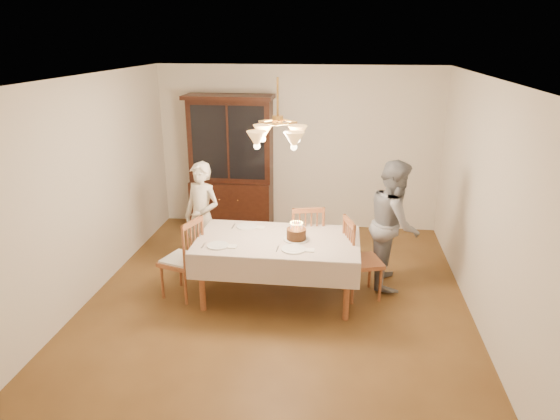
# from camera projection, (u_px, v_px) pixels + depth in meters

# --- Properties ---
(ground) EXTENTS (5.00, 5.00, 0.00)m
(ground) POSITION_uv_depth(u_px,v_px,m) (278.00, 296.00, 6.10)
(ground) COLOR #573819
(ground) RESTS_ON ground
(room_shell) EXTENTS (5.00, 5.00, 5.00)m
(room_shell) POSITION_uv_depth(u_px,v_px,m) (278.00, 171.00, 5.57)
(room_shell) COLOR white
(room_shell) RESTS_ON ground
(dining_table) EXTENTS (1.90, 1.10, 0.76)m
(dining_table) POSITION_uv_depth(u_px,v_px,m) (278.00, 245.00, 5.87)
(dining_table) COLOR brown
(dining_table) RESTS_ON ground
(china_hutch) EXTENTS (1.38, 0.54, 2.16)m
(china_hutch) POSITION_uv_depth(u_px,v_px,m) (231.00, 166.00, 7.99)
(china_hutch) COLOR black
(china_hutch) RESTS_ON ground
(chair_far_side) EXTENTS (0.52, 0.51, 1.00)m
(chair_far_side) POSITION_uv_depth(u_px,v_px,m) (306.00, 244.00, 6.51)
(chair_far_side) COLOR brown
(chair_far_side) RESTS_ON ground
(chair_left_end) EXTENTS (0.54, 0.55, 1.00)m
(chair_left_end) POSITION_uv_depth(u_px,v_px,m) (182.00, 261.00, 5.99)
(chair_left_end) COLOR brown
(chair_left_end) RESTS_ON ground
(chair_right_end) EXTENTS (0.53, 0.54, 1.00)m
(chair_right_end) POSITION_uv_depth(u_px,v_px,m) (361.00, 262.00, 5.98)
(chair_right_end) COLOR brown
(chair_right_end) RESTS_ON ground
(elderly_woman) EXTENTS (0.64, 0.54, 1.48)m
(elderly_woman) POSITION_uv_depth(u_px,v_px,m) (202.00, 217.00, 6.61)
(elderly_woman) COLOR white
(elderly_woman) RESTS_ON ground
(adult_in_grey) EXTENTS (0.63, 0.80, 1.61)m
(adult_in_grey) POSITION_uv_depth(u_px,v_px,m) (394.00, 224.00, 6.19)
(adult_in_grey) COLOR slate
(adult_in_grey) RESTS_ON ground
(birthday_cake) EXTENTS (0.30, 0.30, 0.22)m
(birthday_cake) POSITION_uv_depth(u_px,v_px,m) (296.00, 235.00, 5.80)
(birthday_cake) COLOR white
(birthday_cake) RESTS_ON dining_table
(place_setting_near_left) EXTENTS (0.39, 0.25, 0.02)m
(place_setting_near_left) POSITION_uv_depth(u_px,v_px,m) (219.00, 246.00, 5.64)
(place_setting_near_left) COLOR white
(place_setting_near_left) RESTS_ON dining_table
(place_setting_near_right) EXTENTS (0.42, 0.27, 0.02)m
(place_setting_near_right) POSITION_uv_depth(u_px,v_px,m) (295.00, 249.00, 5.55)
(place_setting_near_right) COLOR white
(place_setting_near_right) RESTS_ON dining_table
(place_setting_far_left) EXTENTS (0.40, 0.25, 0.02)m
(place_setting_far_left) POSITION_uv_depth(u_px,v_px,m) (248.00, 227.00, 6.21)
(place_setting_far_left) COLOR white
(place_setting_far_left) RESTS_ON dining_table
(chandelier) EXTENTS (0.62, 0.62, 0.73)m
(chandelier) POSITION_uv_depth(u_px,v_px,m) (278.00, 136.00, 5.44)
(chandelier) COLOR #BF8C3F
(chandelier) RESTS_ON ground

